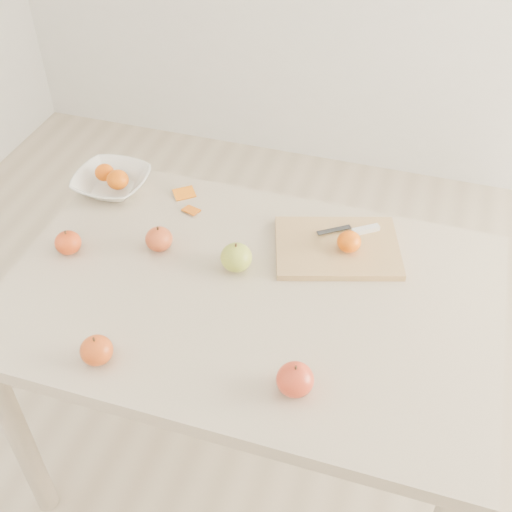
% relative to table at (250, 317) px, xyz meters
% --- Properties ---
extents(ground, '(3.50, 3.50, 0.00)m').
position_rel_table_xyz_m(ground, '(0.00, 0.00, -0.65)').
color(ground, '#C6B293').
rests_on(ground, ground).
extents(table, '(1.20, 0.80, 0.75)m').
position_rel_table_xyz_m(table, '(0.00, 0.00, 0.00)').
color(table, beige).
rests_on(table, ground).
extents(cutting_board, '(0.37, 0.32, 0.02)m').
position_rel_table_xyz_m(cutting_board, '(0.17, 0.21, 0.11)').
color(cutting_board, tan).
rests_on(cutting_board, table).
extents(board_tangerine, '(0.06, 0.06, 0.05)m').
position_rel_table_xyz_m(board_tangerine, '(0.20, 0.20, 0.14)').
color(board_tangerine, '#DC6607').
rests_on(board_tangerine, cutting_board).
extents(fruit_bowl, '(0.21, 0.21, 0.05)m').
position_rel_table_xyz_m(fruit_bowl, '(-0.51, 0.28, 0.12)').
color(fruit_bowl, white).
rests_on(fruit_bowl, table).
extents(bowl_tangerine_near, '(0.06, 0.06, 0.05)m').
position_rel_table_xyz_m(bowl_tangerine_near, '(-0.53, 0.29, 0.15)').
color(bowl_tangerine_near, '#E75008').
rests_on(bowl_tangerine_near, fruit_bowl).
extents(bowl_tangerine_far, '(0.06, 0.06, 0.06)m').
position_rel_table_xyz_m(bowl_tangerine_far, '(-0.48, 0.26, 0.15)').
color(bowl_tangerine_far, '#C75807').
rests_on(bowl_tangerine_far, fruit_bowl).
extents(orange_peel_a, '(0.07, 0.07, 0.01)m').
position_rel_table_xyz_m(orange_peel_a, '(-0.30, 0.31, 0.10)').
color(orange_peel_a, orange).
rests_on(orange_peel_a, table).
extents(orange_peel_b, '(0.05, 0.05, 0.01)m').
position_rel_table_xyz_m(orange_peel_b, '(-0.25, 0.25, 0.10)').
color(orange_peel_b, '#D35F0E').
rests_on(orange_peel_b, table).
extents(paring_knife, '(0.16, 0.09, 0.01)m').
position_rel_table_xyz_m(paring_knife, '(0.22, 0.28, 0.12)').
color(paring_knife, white).
rests_on(paring_knife, cutting_board).
extents(apple_green, '(0.08, 0.08, 0.07)m').
position_rel_table_xyz_m(apple_green, '(-0.06, 0.07, 0.14)').
color(apple_green, olive).
rests_on(apple_green, table).
extents(apple_red_e, '(0.08, 0.08, 0.07)m').
position_rel_table_xyz_m(apple_red_e, '(0.18, -0.25, 0.13)').
color(apple_red_e, '#A7140F').
rests_on(apple_red_e, table).
extents(apple_red_d, '(0.07, 0.07, 0.06)m').
position_rel_table_xyz_m(apple_red_d, '(-0.49, -0.00, 0.13)').
color(apple_red_d, maroon).
rests_on(apple_red_d, table).
extents(apple_red_c, '(0.07, 0.07, 0.07)m').
position_rel_table_xyz_m(apple_red_c, '(-0.25, -0.30, 0.13)').
color(apple_red_c, maroon).
rests_on(apple_red_c, table).
extents(apple_red_a, '(0.07, 0.07, 0.06)m').
position_rel_table_xyz_m(apple_red_a, '(-0.27, 0.08, 0.13)').
color(apple_red_a, '#A62917').
rests_on(apple_red_a, table).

